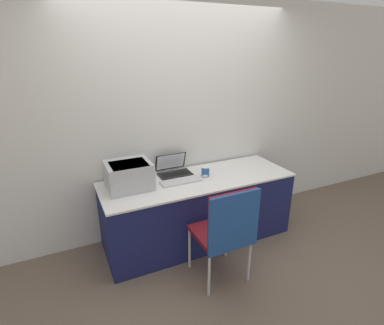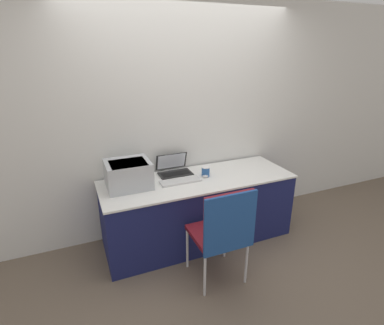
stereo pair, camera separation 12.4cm
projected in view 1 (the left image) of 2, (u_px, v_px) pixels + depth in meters
ground_plane at (212, 254)px, 3.19m from camera, size 14.00×14.00×0.00m
wall_back at (182, 120)px, 3.38m from camera, size 8.00×0.05×2.60m
table at (198, 209)px, 3.36m from camera, size 2.08×0.72×0.75m
printer at (129, 174)px, 2.96m from camera, size 0.44×0.38×0.27m
laptop_left at (173, 169)px, 3.34m from camera, size 0.36×0.28×0.21m
external_keyboard at (181, 181)px, 3.13m from camera, size 0.43×0.15×0.02m
coffee_cup at (205, 171)px, 3.27m from camera, size 0.09×0.09×0.11m
mouse at (205, 176)px, 3.25m from camera, size 0.07×0.06×0.03m
chair at (227, 227)px, 2.60m from camera, size 0.48×0.47×0.97m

